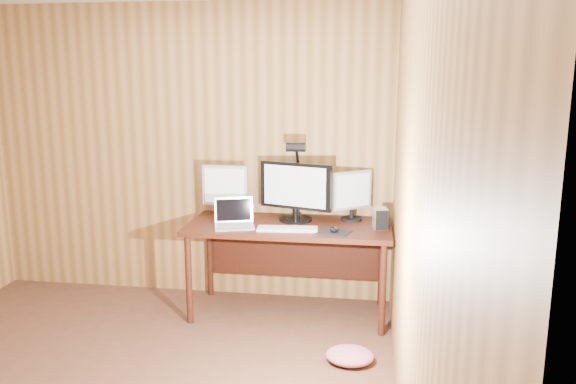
% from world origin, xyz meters
% --- Properties ---
extents(room_shell, '(4.00, 4.00, 4.00)m').
position_xyz_m(room_shell, '(0.00, 0.00, 1.25)').
color(room_shell, '#52301F').
rests_on(room_shell, ground).
extents(desk, '(1.60, 0.70, 0.75)m').
position_xyz_m(desk, '(0.93, 1.70, 0.63)').
color(desk, '#36140B').
rests_on(desk, floor).
extents(monitor_center, '(0.59, 0.27, 0.47)m').
position_xyz_m(monitor_center, '(0.97, 1.75, 1.00)').
color(monitor_center, black).
rests_on(monitor_center, desk).
extents(monitor_left, '(0.38, 0.18, 0.43)m').
position_xyz_m(monitor_left, '(0.38, 1.79, 0.98)').
color(monitor_left, black).
rests_on(monitor_left, desk).
extents(monitor_right, '(0.31, 0.23, 0.40)m').
position_xyz_m(monitor_right, '(1.41, 1.82, 0.97)').
color(monitor_right, black).
rests_on(monitor_right, desk).
extents(laptop, '(0.35, 0.31, 0.22)m').
position_xyz_m(laptop, '(0.52, 1.51, 0.80)').
color(laptop, silver).
rests_on(laptop, desk).
extents(keyboard, '(0.47, 0.17, 0.02)m').
position_xyz_m(keyboard, '(0.94, 1.45, 0.76)').
color(keyboard, white).
rests_on(keyboard, desk).
extents(mousepad, '(0.28, 0.26, 0.00)m').
position_xyz_m(mousepad, '(1.30, 1.45, 0.75)').
color(mousepad, black).
rests_on(mousepad, desk).
extents(mouse, '(0.11, 0.13, 0.04)m').
position_xyz_m(mouse, '(1.30, 1.45, 0.77)').
color(mouse, black).
rests_on(mouse, mousepad).
extents(hard_drive, '(0.12, 0.16, 0.16)m').
position_xyz_m(hard_drive, '(1.64, 1.61, 0.83)').
color(hard_drive, silver).
rests_on(hard_drive, desk).
extents(phone, '(0.06, 0.11, 0.02)m').
position_xyz_m(phone, '(0.83, 1.44, 0.76)').
color(phone, silver).
rests_on(phone, desk).
extents(speaker, '(0.05, 0.05, 0.11)m').
position_xyz_m(speaker, '(1.69, 1.72, 0.81)').
color(speaker, black).
rests_on(speaker, desk).
extents(desk_lamp, '(0.15, 0.22, 0.67)m').
position_xyz_m(desk_lamp, '(0.97, 1.83, 1.17)').
color(desk_lamp, black).
rests_on(desk_lamp, desk).
extents(fabric_pile, '(0.39, 0.35, 0.10)m').
position_xyz_m(fabric_pile, '(1.45, 0.89, 0.05)').
color(fabric_pile, '#B95971').
rests_on(fabric_pile, floor).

